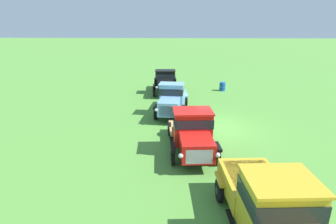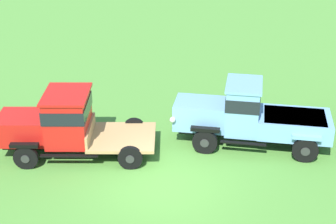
{
  "view_description": "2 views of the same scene",
  "coord_description": "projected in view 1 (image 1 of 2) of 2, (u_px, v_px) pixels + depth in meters",
  "views": [
    {
      "loc": [
        -14.79,
        2.27,
        5.87
      ],
      "look_at": [
        -0.05,
        2.95,
        1.0
      ],
      "focal_mm": 28.0,
      "sensor_mm": 36.0,
      "label": 1
    },
    {
      "loc": [
        1.38,
        -12.76,
        8.51
      ],
      "look_at": [
        -0.05,
        2.95,
        1.0
      ],
      "focal_mm": 55.0,
      "sensor_mm": 36.0,
      "label": 2
    }
  ],
  "objects": [
    {
      "name": "vintage_truck_second_in_line",
      "position": [
        193.0,
        132.0,
        12.3
      ],
      "size": [
        5.26,
        2.51,
        2.13
      ],
      "color": "black",
      "rests_on": "ground"
    },
    {
      "name": "vintage_truck_foreground_near",
      "position": [
        274.0,
        212.0,
        6.97
      ],
      "size": [
        5.72,
        2.46,
        2.28
      ],
      "color": "black",
      "rests_on": "ground"
    },
    {
      "name": "vintage_truck_midrow_center",
      "position": [
        172.0,
        99.0,
        18.08
      ],
      "size": [
        5.34,
        2.33,
        2.2
      ],
      "color": "black",
      "rests_on": "ground"
    },
    {
      "name": "vintage_truck_far_side",
      "position": [
        165.0,
        81.0,
        23.75
      ],
      "size": [
        5.1,
        2.39,
        2.12
      ],
      "color": "black",
      "rests_on": "ground"
    },
    {
      "name": "ground_plane",
      "position": [
        217.0,
        128.0,
        15.77
      ],
      "size": [
        240.0,
        240.0,
        0.0
      ],
      "primitive_type": "plane",
      "color": "#518E38"
    },
    {
      "name": "oil_drum_beside_row",
      "position": [
        222.0,
        86.0,
        24.75
      ],
      "size": [
        0.58,
        0.58,
        0.81
      ],
      "color": "#1951B2",
      "rests_on": "ground"
    }
  ]
}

